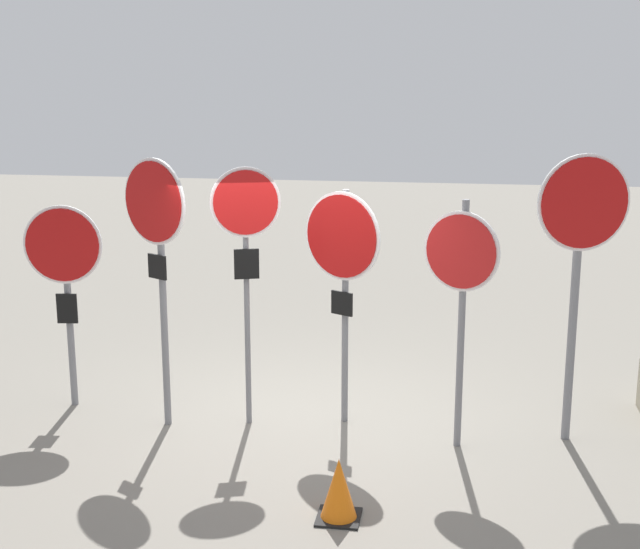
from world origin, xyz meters
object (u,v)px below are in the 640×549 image
object	(u,v)px
stop_sign_3	(343,255)
stop_sign_0	(64,266)
stop_sign_4	(461,275)
traffic_cone_0	(339,489)
stop_sign_1	(157,232)
stop_sign_2	(246,233)
stop_sign_5	(581,239)

from	to	relation	value
stop_sign_3	stop_sign_0	bearing A→B (deg)	-152.01
stop_sign_4	traffic_cone_0	size ratio (longest dim) A/B	4.60
stop_sign_0	stop_sign_3	world-z (taller)	stop_sign_3
stop_sign_1	traffic_cone_0	xyz separation A→B (m)	(2.03, -1.65, -1.75)
stop_sign_2	stop_sign_0	bearing A→B (deg)	155.54
stop_sign_2	traffic_cone_0	distance (m)	2.77
stop_sign_3	stop_sign_4	distance (m)	1.25
stop_sign_1	stop_sign_2	bearing A→B (deg)	40.28
stop_sign_4	stop_sign_5	size ratio (longest dim) A/B	0.85
stop_sign_0	stop_sign_3	xyz separation A→B (m)	(2.93, 0.01, 0.21)
stop_sign_0	stop_sign_4	size ratio (longest dim) A/B	0.91
stop_sign_1	stop_sign_4	distance (m)	2.97
stop_sign_1	stop_sign_0	bearing A→B (deg)	-167.64
stop_sign_3	stop_sign_1	bearing A→B (deg)	-140.68
stop_sign_0	stop_sign_1	distance (m)	1.28
stop_sign_5	stop_sign_4	bearing A→B (deg)	178.23
stop_sign_4	stop_sign_5	xyz separation A→B (m)	(1.09, 0.33, 0.31)
stop_sign_1	stop_sign_5	distance (m)	4.05
stop_sign_0	stop_sign_1	xyz separation A→B (m)	(1.15, -0.35, 0.45)
stop_sign_2	stop_sign_3	bearing A→B (deg)	-6.79
stop_sign_2	traffic_cone_0	bearing A→B (deg)	-75.94
stop_sign_3	stop_sign_4	world-z (taller)	stop_sign_3
stop_sign_2	stop_sign_3	distance (m)	0.98
stop_sign_5	traffic_cone_0	size ratio (longest dim) A/B	5.39
stop_sign_4	traffic_cone_0	bearing A→B (deg)	-96.30
stop_sign_2	stop_sign_5	xyz separation A→B (m)	(3.19, 0.09, 0.02)
stop_sign_1	stop_sign_2	distance (m)	0.87
stop_sign_3	stop_sign_5	size ratio (longest dim) A/B	0.86
stop_sign_2	traffic_cone_0	size ratio (longest dim) A/B	5.07
stop_sign_0	stop_sign_1	size ratio (longest dim) A/B	0.80
stop_sign_1	stop_sign_5	size ratio (longest dim) A/B	0.97
stop_sign_3	stop_sign_5	bearing A→B (deg)	24.94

